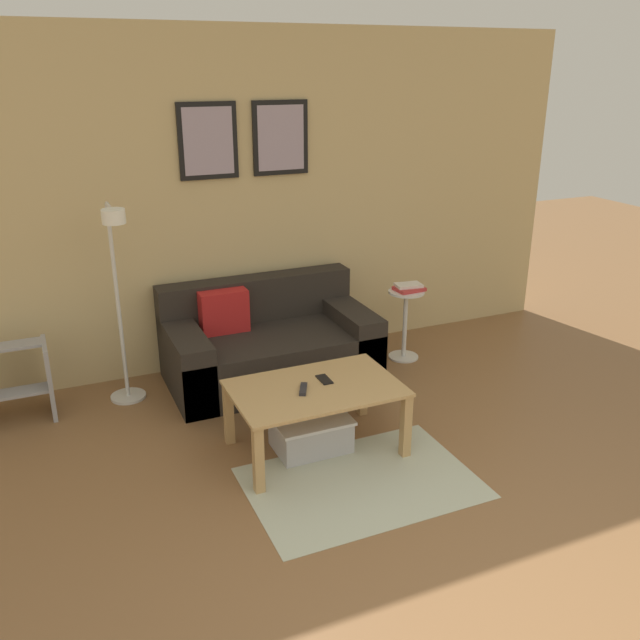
{
  "coord_description": "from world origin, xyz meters",
  "views": [
    {
      "loc": [
        -1.56,
        -1.38,
        2.28
      ],
      "look_at": [
        -0.05,
        2.06,
        0.85
      ],
      "focal_mm": 38.0,
      "sensor_mm": 36.0,
      "label": 1
    }
  ],
  "objects_px": {
    "remote_control": "(303,389)",
    "coffee_table": "(316,397)",
    "book_stack": "(409,287)",
    "step_stool": "(15,381)",
    "couch": "(268,346)",
    "floor_lamp": "(119,294)",
    "side_table": "(405,319)",
    "cell_phone": "(324,379)",
    "storage_bin": "(311,433)"
  },
  "relations": [
    {
      "from": "side_table",
      "to": "storage_bin",
      "type": "bearing_deg",
      "value": -141.53
    },
    {
      "from": "side_table",
      "to": "cell_phone",
      "type": "bearing_deg",
      "value": -140.26
    },
    {
      "from": "coffee_table",
      "to": "cell_phone",
      "type": "height_order",
      "value": "cell_phone"
    },
    {
      "from": "side_table",
      "to": "coffee_table",
      "type": "bearing_deg",
      "value": -140.46
    },
    {
      "from": "side_table",
      "to": "cell_phone",
      "type": "distance_m",
      "value": 1.48
    },
    {
      "from": "book_stack",
      "to": "remote_control",
      "type": "xyz_separation_m",
      "value": [
        -1.34,
        -1.04,
        -0.16
      ]
    },
    {
      "from": "couch",
      "to": "book_stack",
      "type": "bearing_deg",
      "value": -4.32
    },
    {
      "from": "side_table",
      "to": "remote_control",
      "type": "xyz_separation_m",
      "value": [
        -1.31,
        -1.03,
        0.1
      ]
    },
    {
      "from": "floor_lamp",
      "to": "step_stool",
      "type": "relative_size",
      "value": 2.78
    },
    {
      "from": "couch",
      "to": "coffee_table",
      "type": "xyz_separation_m",
      "value": [
        -0.08,
        -1.11,
        0.1
      ]
    },
    {
      "from": "floor_lamp",
      "to": "couch",
      "type": "bearing_deg",
      "value": 2.85
    },
    {
      "from": "book_stack",
      "to": "side_table",
      "type": "bearing_deg",
      "value": -160.58
    },
    {
      "from": "remote_control",
      "to": "side_table",
      "type": "bearing_deg",
      "value": 64.39
    },
    {
      "from": "remote_control",
      "to": "cell_phone",
      "type": "relative_size",
      "value": 1.07
    },
    {
      "from": "coffee_table",
      "to": "book_stack",
      "type": "distance_m",
      "value": 1.63
    },
    {
      "from": "book_stack",
      "to": "floor_lamp",
      "type": "bearing_deg",
      "value": 179.08
    },
    {
      "from": "couch",
      "to": "coffee_table",
      "type": "height_order",
      "value": "couch"
    },
    {
      "from": "couch",
      "to": "floor_lamp",
      "type": "relative_size",
      "value": 1.07
    },
    {
      "from": "floor_lamp",
      "to": "step_stool",
      "type": "xyz_separation_m",
      "value": [
        -0.72,
        0.13,
        -0.56
      ]
    },
    {
      "from": "couch",
      "to": "storage_bin",
      "type": "distance_m",
      "value": 1.11
    },
    {
      "from": "floor_lamp",
      "to": "remote_control",
      "type": "relative_size",
      "value": 9.58
    },
    {
      "from": "coffee_table",
      "to": "floor_lamp",
      "type": "xyz_separation_m",
      "value": [
        -0.97,
        1.06,
        0.47
      ]
    },
    {
      "from": "storage_bin",
      "to": "side_table",
      "type": "bearing_deg",
      "value": 38.47
    },
    {
      "from": "couch",
      "to": "floor_lamp",
      "type": "bearing_deg",
      "value": -177.15
    },
    {
      "from": "side_table",
      "to": "step_stool",
      "type": "distance_m",
      "value": 2.93
    },
    {
      "from": "book_stack",
      "to": "step_stool",
      "type": "height_order",
      "value": "book_stack"
    },
    {
      "from": "floor_lamp",
      "to": "book_stack",
      "type": "distance_m",
      "value": 2.24
    },
    {
      "from": "coffee_table",
      "to": "remote_control",
      "type": "height_order",
      "value": "remote_control"
    },
    {
      "from": "step_stool",
      "to": "side_table",
      "type": "bearing_deg",
      "value": -3.39
    },
    {
      "from": "storage_bin",
      "to": "remote_control",
      "type": "bearing_deg",
      "value": -151.09
    },
    {
      "from": "book_stack",
      "to": "remote_control",
      "type": "distance_m",
      "value": 1.7
    },
    {
      "from": "floor_lamp",
      "to": "step_stool",
      "type": "bearing_deg",
      "value": 169.98
    },
    {
      "from": "cell_phone",
      "to": "floor_lamp",
      "type": "bearing_deg",
      "value": 137.7
    },
    {
      "from": "storage_bin",
      "to": "cell_phone",
      "type": "relative_size",
      "value": 3.39
    },
    {
      "from": "floor_lamp",
      "to": "side_table",
      "type": "relative_size",
      "value": 2.48
    },
    {
      "from": "cell_phone",
      "to": "step_stool",
      "type": "distance_m",
      "value": 2.11
    },
    {
      "from": "floor_lamp",
      "to": "remote_control",
      "type": "xyz_separation_m",
      "value": [
        0.89,
        -1.07,
        -0.39
      ]
    },
    {
      "from": "couch",
      "to": "side_table",
      "type": "xyz_separation_m",
      "value": [
        1.14,
        -0.1,
        0.08
      ]
    },
    {
      "from": "couch",
      "to": "cell_phone",
      "type": "bearing_deg",
      "value": -89.74
    },
    {
      "from": "step_stool",
      "to": "remote_control",
      "type": "bearing_deg",
      "value": -36.76
    },
    {
      "from": "coffee_table",
      "to": "cell_phone",
      "type": "bearing_deg",
      "value": 36.81
    },
    {
      "from": "book_stack",
      "to": "step_stool",
      "type": "xyz_separation_m",
      "value": [
        -2.95,
        0.16,
        -0.32
      ]
    },
    {
      "from": "couch",
      "to": "floor_lamp",
      "type": "distance_m",
      "value": 1.21
    },
    {
      "from": "coffee_table",
      "to": "cell_phone",
      "type": "xyz_separation_m",
      "value": [
        0.09,
        0.07,
        0.07
      ]
    },
    {
      "from": "remote_control",
      "to": "book_stack",
      "type": "bearing_deg",
      "value": 64.07
    },
    {
      "from": "storage_bin",
      "to": "side_table",
      "type": "distance_m",
      "value": 1.62
    },
    {
      "from": "remote_control",
      "to": "coffee_table",
      "type": "bearing_deg",
      "value": 37.41
    },
    {
      "from": "storage_bin",
      "to": "step_stool",
      "type": "distance_m",
      "value": 2.05
    },
    {
      "from": "storage_bin",
      "to": "side_table",
      "type": "relative_size",
      "value": 0.82
    },
    {
      "from": "step_stool",
      "to": "cell_phone",
      "type": "bearing_deg",
      "value": -32.09
    }
  ]
}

